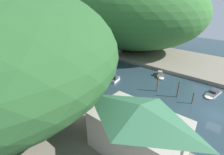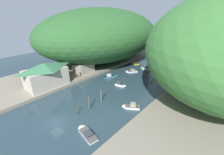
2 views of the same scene
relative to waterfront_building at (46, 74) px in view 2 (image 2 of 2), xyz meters
The scene contains 24 objects.
water_surface 28.80m from the waterfront_building, 55.09° to the left, with size 130.00×130.00×0.00m, color #283D47.
left_bank 24.66m from the waterfront_building, 106.47° to the left, with size 22.00×120.00×0.92m.
right_bank 45.99m from the waterfront_building, 30.59° to the left, with size 22.00×120.00×0.92m.
hillside_left 33.46m from the waterfront_building, 104.20° to the left, with size 43.25×60.56×22.65m.
waterfront_building is the anchor object (origin of this frame).
boathouse_shed 14.76m from the waterfront_building, 92.96° to the left, with size 5.56×6.93×4.92m.
right_bank_cottage 44.75m from the waterfront_building, 43.83° to the left, with size 5.06×6.62×5.28m.
boat_white_cruiser 38.31m from the waterfront_building, 78.85° to the left, with size 4.18×2.00×1.05m.
boat_open_rowboat 26.84m from the waterfront_building, 18.60° to the left, with size 4.56×3.77×1.38m.
boat_moored_right 22.92m from the waterfront_building, 45.19° to the left, with size 3.82×1.78×1.67m.
boat_yellow_tender 37.85m from the waterfront_building, 51.89° to the left, with size 3.25×4.89×0.84m.
boat_far_upstream 48.70m from the waterfront_building, 78.72° to the left, with size 2.98×3.99×0.89m.
boat_mid_channel 30.77m from the waterfront_building, 68.04° to the left, with size 4.22×5.05×1.03m.
boat_near_quay 48.15m from the waterfront_building, 67.09° to the left, with size 1.78×3.40×0.46m.
boat_navy_launch 38.07m from the waterfront_building, 67.57° to the left, with size 5.32×2.38×1.55m.
boat_red_skiff 24.56m from the waterfront_building, 10.38° to the right, with size 5.79×2.81×0.89m.
boat_cabin_cruiser 21.49m from the waterfront_building, 65.88° to the left, with size 3.58×5.33×1.15m.
mooring_post_nearest 17.91m from the waterfront_building, ahead, with size 0.20×0.20×2.51m.
mooring_post_second 18.24m from the waterfront_building, ahead, with size 0.28×0.28×3.72m.
mooring_post_middle 18.74m from the waterfront_building, 17.72° to the left, with size 0.30×0.30×3.56m.
channel_buoy_near 33.37m from the waterfront_building, 57.97° to the left, with size 0.68×0.68×1.02m.
channel_buoy_far 33.75m from the waterfront_building, 49.15° to the left, with size 0.52×0.52×0.78m.
person_on_quay 11.44m from the waterfront_building, 80.56° to the left, with size 0.27×0.41×1.69m.
person_by_boathouse 10.18m from the waterfront_building, 79.12° to the left, with size 0.33×0.43×1.69m.
Camera 2 is at (25.80, -10.96, 21.80)m, focal length 24.00 mm.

